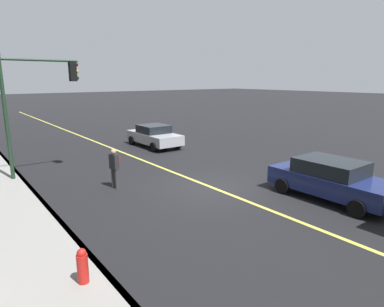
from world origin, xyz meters
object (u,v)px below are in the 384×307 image
at_px(car_silver, 154,136).
at_px(car_navy, 331,179).
at_px(traffic_light_mast, 35,95).
at_px(fire_hydrant, 83,269).
at_px(pedestrian_with_backpack, 115,165).

xyz_separation_m(car_silver, car_navy, (-12.46, -0.19, 0.05)).
height_order(car_silver, car_navy, car_navy).
relative_size(traffic_light_mast, fire_hydrant, 5.86).
distance_m(car_navy, fire_hydrant, 9.31).
bearing_deg(car_silver, fire_hydrant, 143.33).
height_order(car_silver, pedestrian_with_backpack, pedestrian_with_backpack).
distance_m(car_silver, traffic_light_mast, 8.76).
bearing_deg(fire_hydrant, pedestrian_with_backpack, -30.27).
distance_m(car_silver, fire_hydrant, 15.27).
bearing_deg(fire_hydrant, traffic_light_mast, -8.73).
xyz_separation_m(car_navy, fire_hydrant, (0.21, 9.31, -0.31)).
relative_size(car_navy, traffic_light_mast, 0.81).
xyz_separation_m(pedestrian_with_backpack, traffic_light_mast, (3.45, 1.99, 2.79)).
height_order(pedestrian_with_backpack, traffic_light_mast, traffic_light_mast).
distance_m(car_silver, car_navy, 12.46).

